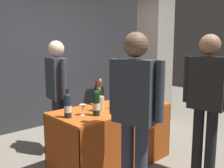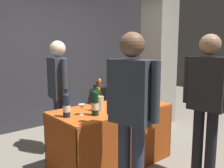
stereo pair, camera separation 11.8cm
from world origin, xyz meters
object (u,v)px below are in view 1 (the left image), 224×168
at_px(flower_vase, 100,102).
at_px(taster_foreground_right, 207,95).
at_px(wine_glass_near_vendor, 83,107).
at_px(display_bottle_0, 151,96).
at_px(tasting_table, 112,125).
at_px(vendor_presenter, 57,88).
at_px(concrete_pillar, 155,51).
at_px(featured_wine_bottle, 97,95).

height_order(flower_vase, taster_foreground_right, taster_foreground_right).
bearing_deg(wine_glass_near_vendor, display_bottle_0, -12.28).
bearing_deg(tasting_table, vendor_presenter, 113.49).
xyz_separation_m(concrete_pillar, vendor_presenter, (-2.21, -0.04, -0.48)).
height_order(tasting_table, flower_vase, flower_vase).
bearing_deg(taster_foreground_right, vendor_presenter, 18.62).
height_order(display_bottle_0, flower_vase, flower_vase).
xyz_separation_m(featured_wine_bottle, vendor_presenter, (-0.28, 0.52, 0.07)).
distance_m(concrete_pillar, display_bottle_0, 1.83).
xyz_separation_m(tasting_table, display_bottle_0, (0.48, -0.24, 0.36)).
distance_m(flower_vase, taster_foreground_right, 1.22).
xyz_separation_m(featured_wine_bottle, wine_glass_near_vendor, (-0.42, -0.27, -0.04)).
distance_m(tasting_table, wine_glass_near_vendor, 0.57).
bearing_deg(vendor_presenter, wine_glass_near_vendor, -0.08).
height_order(featured_wine_bottle, taster_foreground_right, taster_foreground_right).
height_order(featured_wine_bottle, display_bottle_0, featured_wine_bottle).
relative_size(tasting_table, vendor_presenter, 0.95).
height_order(concrete_pillar, tasting_table, concrete_pillar).
height_order(vendor_presenter, taster_foreground_right, taster_foreground_right).
relative_size(tasting_table, flower_vase, 3.85).
xyz_separation_m(concrete_pillar, wine_glass_near_vendor, (-2.35, -0.83, -0.58)).
distance_m(wine_glass_near_vendor, taster_foreground_right, 1.39).
distance_m(featured_wine_bottle, wine_glass_near_vendor, 0.50).
height_order(featured_wine_bottle, wine_glass_near_vendor, featured_wine_bottle).
height_order(concrete_pillar, featured_wine_bottle, concrete_pillar).
distance_m(display_bottle_0, wine_glass_near_vendor, 0.98).
bearing_deg(flower_vase, featured_wine_bottle, 57.45).
bearing_deg(featured_wine_bottle, wine_glass_near_vendor, -146.92).
xyz_separation_m(featured_wine_bottle, flower_vase, (-0.17, -0.27, -0.02)).
relative_size(concrete_pillar, featured_wine_bottle, 8.87).
bearing_deg(vendor_presenter, concrete_pillar, 101.25).
bearing_deg(vendor_presenter, featured_wine_bottle, 38.55).
bearing_deg(tasting_table, taster_foreground_right, -60.14).
xyz_separation_m(display_bottle_0, taster_foreground_right, (0.07, -0.72, 0.11)).
height_order(wine_glass_near_vendor, flower_vase, flower_vase).
xyz_separation_m(display_bottle_0, flower_vase, (-0.70, 0.21, -0.02)).
xyz_separation_m(tasting_table, wine_glass_near_vendor, (-0.47, -0.03, 0.32)).
xyz_separation_m(tasting_table, taster_foreground_right, (0.55, -0.96, 0.46)).
bearing_deg(concrete_pillar, flower_vase, -158.52).
relative_size(concrete_pillar, display_bottle_0, 9.51).
xyz_separation_m(tasting_table, flower_vase, (-0.22, -0.03, 0.34)).
distance_m(featured_wine_bottle, vendor_presenter, 0.59).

